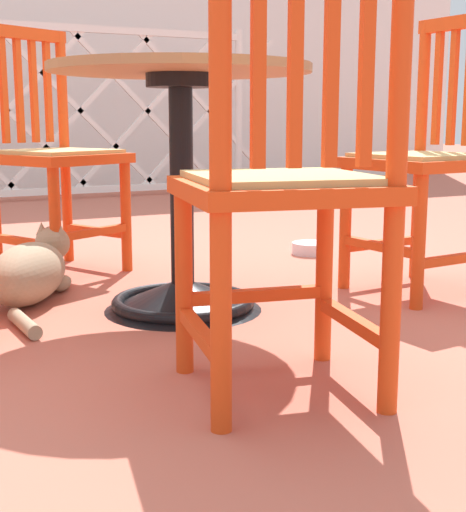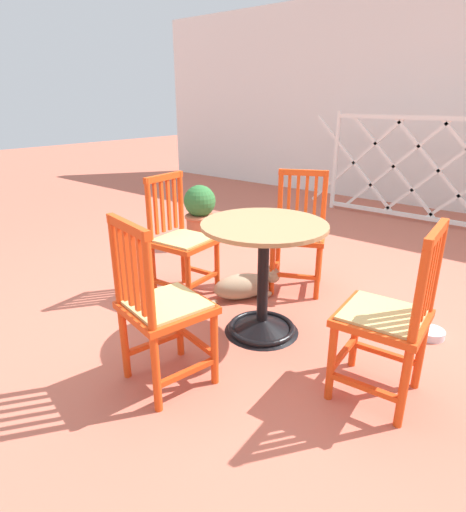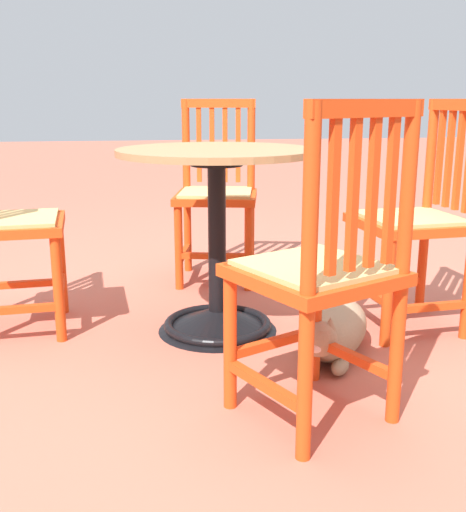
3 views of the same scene
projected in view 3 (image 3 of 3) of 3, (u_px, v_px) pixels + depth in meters
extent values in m
plane|color=#BC604C|center=(246.00, 335.00, 2.46)|extent=(24.00, 24.00, 0.00)
cone|color=black|center=(218.00, 318.00, 2.50)|extent=(0.48, 0.48, 0.10)
torus|color=black|center=(218.00, 324.00, 2.51)|extent=(0.44, 0.44, 0.04)
cylinder|color=black|center=(217.00, 241.00, 2.42)|extent=(0.07, 0.07, 0.66)
cylinder|color=black|center=(217.00, 160.00, 2.34)|extent=(0.20, 0.20, 0.04)
cylinder|color=#9E754C|center=(216.00, 152.00, 2.34)|extent=(0.76, 0.76, 0.02)
cylinder|color=#D64214|center=(61.00, 263.00, 2.67)|extent=(0.04, 0.04, 0.45)
cylinder|color=#D64214|center=(58.00, 285.00, 2.35)|extent=(0.04, 0.04, 0.45)
cube|color=#D64214|center=(21.00, 284.00, 2.65)|extent=(0.34, 0.06, 0.03)
cube|color=#D64214|center=(13.00, 310.00, 2.33)|extent=(0.34, 0.06, 0.03)
cube|color=#D64214|center=(61.00, 286.00, 2.52)|extent=(0.06, 0.34, 0.03)
cube|color=#D64214|center=(11.00, 225.00, 2.42)|extent=(0.43, 0.43, 0.04)
cube|color=tan|center=(10.00, 220.00, 2.41)|extent=(0.38, 0.38, 0.02)
cylinder|color=#D64214|center=(230.00, 337.00, 1.83)|extent=(0.04, 0.04, 0.45)
cylinder|color=#D64214|center=(316.00, 315.00, 2.02)|extent=(0.04, 0.04, 0.45)
cylinder|color=#D64214|center=(309.00, 292.00, 1.51)|extent=(0.04, 0.04, 0.91)
cylinder|color=#D64214|center=(402.00, 271.00, 1.69)|extent=(0.04, 0.04, 0.91)
cube|color=#D64214|center=(265.00, 385.00, 1.72)|extent=(0.17, 0.32, 0.03)
cube|color=#D64214|center=(352.00, 357.00, 1.91)|extent=(0.17, 0.32, 0.03)
cube|color=#D64214|center=(275.00, 342.00, 1.94)|extent=(0.32, 0.17, 0.03)
cube|color=#D64214|center=(314.00, 274.00, 1.74)|extent=(0.53, 0.53, 0.04)
cube|color=tan|center=(314.00, 267.00, 1.74)|extent=(0.47, 0.47, 0.02)
cube|color=#D64214|center=(333.00, 198.00, 1.49)|extent=(0.03, 0.03, 0.39)
cube|color=#D64214|center=(353.00, 196.00, 1.53)|extent=(0.03, 0.03, 0.39)
cube|color=#D64214|center=(372.00, 193.00, 1.56)|extent=(0.03, 0.03, 0.39)
cube|color=#D64214|center=(391.00, 191.00, 1.60)|extent=(0.03, 0.03, 0.39)
cube|color=#D64214|center=(367.00, 108.00, 1.49)|extent=(0.36, 0.20, 0.04)
cylinder|color=#D64214|center=(388.00, 289.00, 2.30)|extent=(0.04, 0.04, 0.45)
cylinder|color=#D64214|center=(350.00, 266.00, 2.62)|extent=(0.04, 0.04, 0.45)
cylinder|color=#D64214|center=(427.00, 209.00, 2.64)|extent=(0.04, 0.04, 0.91)
cube|color=#D64214|center=(427.00, 307.00, 2.36)|extent=(0.34, 0.06, 0.03)
cube|color=#D64214|center=(386.00, 282.00, 2.68)|extent=(0.34, 0.06, 0.03)
cube|color=#D64214|center=(367.00, 290.00, 2.47)|extent=(0.06, 0.34, 0.03)
cube|color=#D64214|center=(410.00, 224.00, 2.45)|extent=(0.43, 0.43, 0.04)
cube|color=tan|center=(411.00, 218.00, 2.44)|extent=(0.38, 0.38, 0.02)
cube|color=#D64214|center=(459.00, 161.00, 2.39)|extent=(0.02, 0.03, 0.39)
cube|color=#D64214|center=(449.00, 159.00, 2.46)|extent=(0.02, 0.03, 0.39)
cube|color=#D64214|center=(440.00, 157.00, 2.52)|extent=(0.02, 0.03, 0.39)
cube|color=#D64214|center=(459.00, 105.00, 2.37)|extent=(0.06, 0.38, 0.04)
cylinder|color=#D64214|center=(249.00, 245.00, 2.98)|extent=(0.04, 0.04, 0.45)
cylinder|color=#D64214|center=(179.00, 245.00, 3.00)|extent=(0.04, 0.04, 0.45)
cylinder|color=#D64214|center=(251.00, 188.00, 3.26)|extent=(0.04, 0.04, 0.91)
cylinder|color=#D64214|center=(187.00, 188.00, 3.27)|extent=(0.04, 0.04, 0.91)
cube|color=#D64214|center=(250.00, 254.00, 3.17)|extent=(0.10, 0.34, 0.03)
cube|color=#D64214|center=(184.00, 253.00, 3.19)|extent=(0.10, 0.34, 0.03)
cube|color=#D64214|center=(214.00, 256.00, 3.01)|extent=(0.34, 0.10, 0.03)
cube|color=#D64214|center=(216.00, 197.00, 3.11)|extent=(0.47, 0.47, 0.04)
cube|color=tan|center=(216.00, 193.00, 3.10)|extent=(0.41, 0.41, 0.02)
cube|color=#D64214|center=(238.00, 145.00, 3.20)|extent=(0.03, 0.02, 0.39)
cube|color=#D64214|center=(225.00, 145.00, 3.21)|extent=(0.03, 0.02, 0.39)
cube|color=#D64214|center=(212.00, 145.00, 3.21)|extent=(0.03, 0.02, 0.39)
cube|color=#D64214|center=(199.00, 145.00, 3.22)|extent=(0.03, 0.02, 0.39)
cube|color=#D64214|center=(218.00, 103.00, 3.16)|extent=(0.38, 0.11, 0.04)
ellipsoid|color=#9E896B|center=(337.00, 329.00, 2.26)|extent=(0.40, 0.48, 0.19)
ellipsoid|color=silver|center=(330.00, 341.00, 2.17)|extent=(0.22, 0.23, 0.14)
sphere|color=#9E896B|center=(319.00, 339.00, 2.02)|extent=(0.12, 0.12, 0.12)
ellipsoid|color=silver|center=(315.00, 347.00, 1.99)|extent=(0.07, 0.06, 0.04)
cone|color=#9E896B|center=(330.00, 323.00, 2.01)|extent=(0.04, 0.04, 0.04)
cone|color=#9E896B|center=(311.00, 321.00, 2.03)|extent=(0.04, 0.04, 0.04)
ellipsoid|color=#9E896B|center=(340.00, 366.00, 2.11)|extent=(0.11, 0.13, 0.05)
ellipsoid|color=#9E896B|center=(309.00, 361.00, 2.15)|extent=(0.11, 0.13, 0.05)
cylinder|color=#9E896B|center=(331.00, 318.00, 2.59)|extent=(0.05, 0.22, 0.04)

